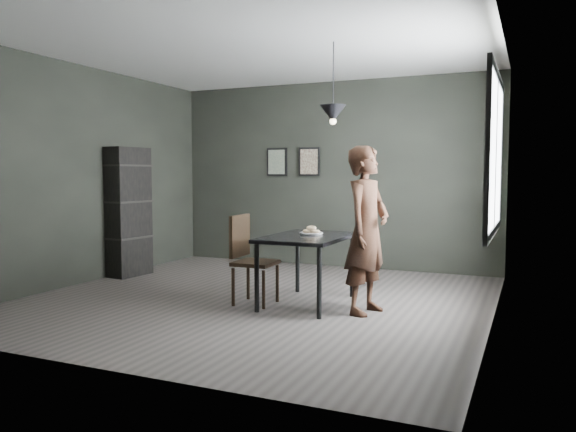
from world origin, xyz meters
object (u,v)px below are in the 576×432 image
at_px(white_plate, 311,234).
at_px(shelf_unit, 128,212).
at_px(woman, 367,230).
at_px(wood_chair, 248,253).
at_px(pendant_lamp, 333,114).
at_px(cafe_table, 307,243).

bearing_deg(white_plate, shelf_unit, 170.39).
relative_size(white_plate, woman, 0.14).
height_order(woman, shelf_unit, shelf_unit).
height_order(white_plate, woman, woman).
bearing_deg(woman, shelf_unit, 90.64).
xyz_separation_m(white_plate, shelf_unit, (-2.92, 0.49, 0.13)).
xyz_separation_m(woman, wood_chair, (-1.30, -0.10, -0.30)).
bearing_deg(pendant_lamp, white_plate, 174.79).
relative_size(white_plate, wood_chair, 0.24).
distance_m(wood_chair, pendant_lamp, 1.76).
bearing_deg(cafe_table, shelf_unit, 168.07).
relative_size(wood_chair, shelf_unit, 0.55).
height_order(shelf_unit, pendant_lamp, pendant_lamp).
bearing_deg(pendant_lamp, cafe_table, -158.20).
distance_m(wood_chair, shelf_unit, 2.49).
xyz_separation_m(cafe_table, woman, (0.69, -0.12, 0.18)).
bearing_deg(cafe_table, wood_chair, -159.89).
height_order(cafe_table, pendant_lamp, pendant_lamp).
bearing_deg(cafe_table, pendant_lamp, 21.80).
bearing_deg(wood_chair, cafe_table, 18.94).
bearing_deg(woman, cafe_table, 92.55).
bearing_deg(wood_chair, shelf_unit, 158.93).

